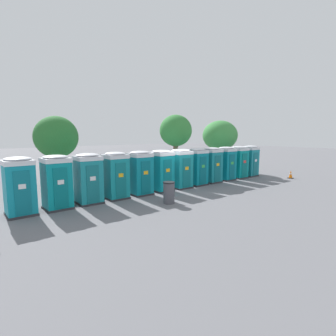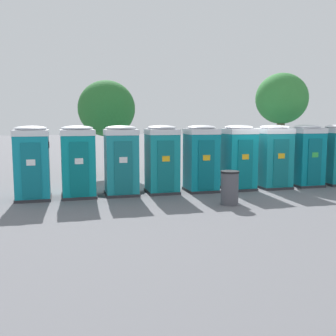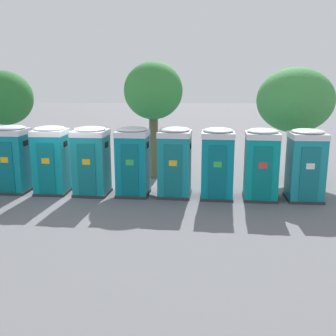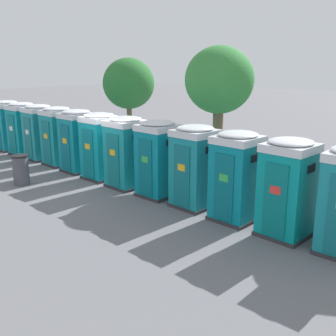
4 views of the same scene
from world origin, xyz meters
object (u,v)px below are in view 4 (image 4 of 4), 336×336
at_px(portapotty_1, 23,128).
at_px(portapotty_9, 236,176).
at_px(portapotty_4, 77,141).
at_px(portapotty_7, 158,158).
at_px(portapotty_5, 100,146).
at_px(street_tree_2, 129,84).
at_px(portapotty_0, 8,125).
at_px(trash_can, 21,170).
at_px(portapotty_6, 126,152).
at_px(portapotty_2, 39,132).
at_px(portapotty_10, 287,188).
at_px(portapotty_8, 195,166).
at_px(portapotty_3, 58,136).
at_px(street_tree_1, 219,82).

distance_m(portapotty_1, portapotty_9, 12.28).
distance_m(portapotty_4, portapotty_7, 4.60).
height_order(portapotty_5, street_tree_2, street_tree_2).
height_order(portapotty_0, portapotty_4, same).
bearing_deg(trash_can, portapotty_9, 15.70).
relative_size(portapotty_6, portapotty_7, 1.00).
bearing_deg(street_tree_2, portapotty_6, -44.85).
bearing_deg(portapotty_7, portapotty_2, 177.23).
xyz_separation_m(portapotty_6, portapotty_9, (4.60, -0.17, 0.00)).
xyz_separation_m(street_tree_2, trash_can, (2.68, -8.10, -2.72)).
height_order(portapotty_4, portapotty_10, same).
distance_m(portapotty_8, portapotty_9, 1.54).
xyz_separation_m(portapotty_7, portapotty_8, (1.53, -0.04, -0.00)).
distance_m(portapotty_2, street_tree_2, 5.76).
distance_m(portapotty_0, trash_can, 6.74).
height_order(portapotty_7, portapotty_8, same).
distance_m(portapotty_3, portapotty_8, 7.67).
height_order(portapotty_2, portapotty_3, same).
relative_size(portapotty_1, portapotty_2, 1.00).
relative_size(portapotty_1, portapotty_8, 1.00).
height_order(portapotty_5, portapotty_7, same).
height_order(portapotty_5, portapotty_6, same).
xyz_separation_m(portapotty_3, portapotty_8, (7.67, -0.37, -0.00)).
bearing_deg(portapotty_3, portapotty_6, -3.99).
bearing_deg(portapotty_4, portapotty_6, -3.74).
distance_m(portapotty_0, portapotty_4, 6.14).
xyz_separation_m(portapotty_6, trash_can, (-3.11, -2.34, -0.73)).
bearing_deg(portapotty_1, portapotty_3, -1.70).
bearing_deg(portapotty_5, street_tree_2, 126.97).
distance_m(portapotty_1, portapotty_5, 6.14).
bearing_deg(portapotty_1, portapotty_8, -2.45).
distance_m(portapotty_2, portapotty_8, 9.21).
bearing_deg(portapotty_8, portapotty_10, -4.01).
bearing_deg(portapotty_7, portapotty_8, -1.43).
bearing_deg(portapotty_6, portapotty_1, 176.92).
bearing_deg(street_tree_1, portapotty_2, -164.14).
bearing_deg(portapotty_6, portapotty_8, -0.90).
distance_m(street_tree_1, trash_can, 7.85).
bearing_deg(street_tree_2, portapotty_2, -93.62).
distance_m(portapotty_7, portapotty_8, 1.54).
relative_size(portapotty_4, portapotty_9, 1.00).
xyz_separation_m(portapotty_9, street_tree_1, (-2.54, 2.86, 2.40)).
xyz_separation_m(portapotty_5, street_tree_2, (-4.26, 5.65, 1.99)).
relative_size(portapotty_9, street_tree_2, 0.55).
distance_m(portapotty_2, portapotty_4, 3.07).
distance_m(portapotty_5, portapotty_8, 4.60).
height_order(portapotty_2, portapotty_8, same).
bearing_deg(portapotty_2, street_tree_2, 86.38).
bearing_deg(street_tree_1, portapotty_0, -168.80).
xyz_separation_m(portapotty_0, portapotty_6, (9.20, -0.46, -0.00)).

